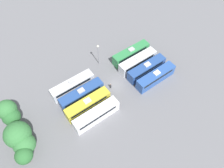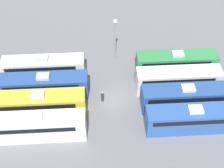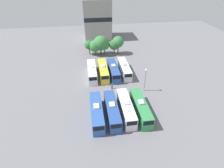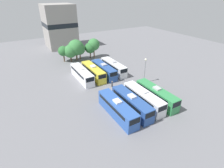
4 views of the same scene
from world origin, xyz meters
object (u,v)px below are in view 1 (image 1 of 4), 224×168
(worker_person, at_px, (111,86))
(tree_0, at_px, (24,156))
(bus_6, at_px, (82,94))
(tree_3, at_px, (15,132))
(tree_4, at_px, (11,117))
(bus_1, at_px, (146,69))
(bus_5, at_px, (88,104))
(tree_1, at_px, (24,144))
(bus_7, at_px, (73,86))
(bus_3, at_px, (131,54))
(tree_5, at_px, (7,110))
(bus_4, at_px, (96,115))
(tree_2, at_px, (18,134))
(bus_0, at_px, (156,77))
(bus_2, at_px, (137,61))
(light_pole, at_px, (98,51))

(worker_person, distance_m, tree_0, 24.64)
(bus_6, relative_size, tree_0, 2.03)
(tree_3, relative_size, tree_4, 1.00)
(bus_1, relative_size, bus_5, 1.00)
(worker_person, xyz_separation_m, tree_3, (0.55, 23.44, 2.94))
(bus_6, bearing_deg, tree_1, 106.15)
(bus_1, relative_size, tree_4, 1.96)
(bus_7, bearing_deg, tree_0, 122.12)
(bus_3, distance_m, tree_1, 34.39)
(tree_5, bearing_deg, bus_4, -125.14)
(bus_4, relative_size, bus_6, 1.00)
(bus_1, relative_size, tree_1, 1.92)
(bus_6, xyz_separation_m, tree_1, (-4.52, 15.60, 1.87))
(tree_0, relative_size, tree_3, 0.96)
(tree_0, distance_m, tree_2, 4.40)
(tree_0, height_order, tree_5, tree_5)
(bus_0, distance_m, tree_5, 35.05)
(worker_person, xyz_separation_m, tree_2, (-0.81, 23.15, 3.77))
(bus_6, bearing_deg, tree_4, 80.09)
(tree_2, bearing_deg, worker_person, -88.00)
(bus_5, bearing_deg, bus_3, -70.06)
(tree_2, distance_m, tree_4, 5.13)
(bus_3, bearing_deg, bus_2, 172.94)
(bus_4, bearing_deg, tree_4, 58.62)
(bus_4, height_order, light_pole, light_pole)
(tree_4, height_order, tree_5, tree_5)
(bus_2, bearing_deg, light_pole, 49.28)
(bus_7, xyz_separation_m, tree_0, (-10.11, 16.11, 2.03))
(bus_5, bearing_deg, bus_1, -89.80)
(tree_3, bearing_deg, tree_1, -172.50)
(bus_1, xyz_separation_m, bus_6, (3.11, 17.69, 0.00))
(bus_1, bearing_deg, bus_6, 80.04)
(bus_3, height_order, tree_3, tree_3)
(bus_0, relative_size, tree_0, 2.03)
(tree_2, distance_m, tree_5, 6.56)
(worker_person, height_order, tree_1, tree_1)
(tree_2, bearing_deg, bus_7, -69.09)
(bus_6, relative_size, tree_3, 1.95)
(bus_3, height_order, bus_6, same)
(bus_3, relative_size, tree_5, 1.61)
(bus_2, relative_size, tree_1, 1.92)
(worker_person, height_order, tree_4, tree_4)
(bus_3, xyz_separation_m, tree_3, (-4.41, 33.87, 1.99))
(bus_4, xyz_separation_m, tree_0, (-0.06, 16.32, 2.03))
(bus_4, bearing_deg, bus_7, 1.22)
(tree_0, bearing_deg, worker_person, -78.05)
(light_pole, xyz_separation_m, tree_0, (-13.50, 26.12, -0.94))
(worker_person, bearing_deg, bus_3, -64.57)
(tree_0, distance_m, tree_5, 10.90)
(tree_2, xyz_separation_m, tree_5, (6.55, -0.28, 0.18))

